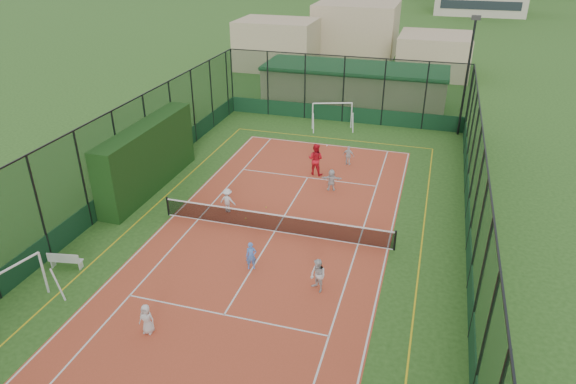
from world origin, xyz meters
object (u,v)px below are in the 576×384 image
Objects in this scene: coach at (316,159)px; child_near_mid at (251,256)px; child_near_right at (318,276)px; child_far_back at (331,180)px; child_far_right at (348,155)px; futsal_goal_far at (332,116)px; white_bench at (66,260)px; child_near_left at (147,319)px; floodlight_ne at (467,78)px; child_far_left at (228,200)px; clubhouse at (354,85)px; futsal_goal_near at (10,292)px.

child_near_mid is at bearing 96.67° from coach.
child_near_right is 1.16× the size of child_far_back.
futsal_goal_far is at bearing -61.28° from child_far_right.
white_bench is at bearing 38.64° from child_far_back.
child_near_mid is at bearing 62.35° from child_near_left.
floodlight_ne is 19.56m from child_far_left.
futsal_goal_far is (7.35, 20.73, 0.56)m from white_bench.
child_far_back reaches higher than child_far_right.
child_near_left is at bearing 88.81° from coach.
clubhouse is 7.81× the size of coach.
child_far_left reaches higher than child_near_mid.
futsal_goal_near is at bearing 68.71° from child_far_right.
coach is (2.61, 15.09, 0.37)m from child_near_left.
child_far_right is (4.26, 17.03, 0.02)m from child_near_left.
child_far_back is at bearing 93.58° from child_far_right.
child_far_right is 3.78m from child_far_back.
child_near_left is at bearing 97.67° from child_far_left.
child_near_mid is 12.36m from child_far_right.
white_bench is at bearing -105.87° from clubhouse.
futsal_goal_far is at bearing -96.54° from child_far_left.
child_near_right is 0.75× the size of coach.
child_near_right reaches higher than child_far_left.
child_far_left is at bearing 178.05° from child_near_right.
white_bench is 17.41m from child_far_right.
child_near_mid is 3.20m from child_near_right.
clubhouse reaches higher than child_far_back.
clubhouse is 26.11m from child_near_right.
white_bench is at bearing 65.57° from coach.
child_far_right is (2.42, -6.31, -0.33)m from futsal_goal_far.
floodlight_ne reaches higher than futsal_goal_near.
child_near_mid is (7.77, 2.22, 0.25)m from white_bench.
child_near_mid is 0.88× the size of child_near_right.
coach reaches higher than futsal_goal_near.
child_far_back is (1.72, 8.43, -0.01)m from child_near_mid.
child_near_mid is 0.66× the size of coach.
futsal_goal_near is at bearing -104.27° from clubhouse.
clubhouse is 14.98m from coach.
child_near_mid is at bearing 88.47° from child_far_right.
child_near_mid is 1.01× the size of child_far_back.
clubhouse is 5.06× the size of futsal_goal_near.
clubhouse reaches higher than child_near_left.
white_bench is 1.16× the size of child_far_right.
child_far_right reaches higher than child_near_left.
child_far_left is at bearing 43.77° from white_bench.
futsal_goal_near is 24.93m from futsal_goal_far.
floodlight_ne is 27.18m from child_near_left.
child_near_mid reaches higher than child_near_left.
white_bench is at bearing 63.66° from child_far_right.
clubhouse is 10.52× the size of white_bench.
child_far_right is at bearing -103.85° from child_far_back.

